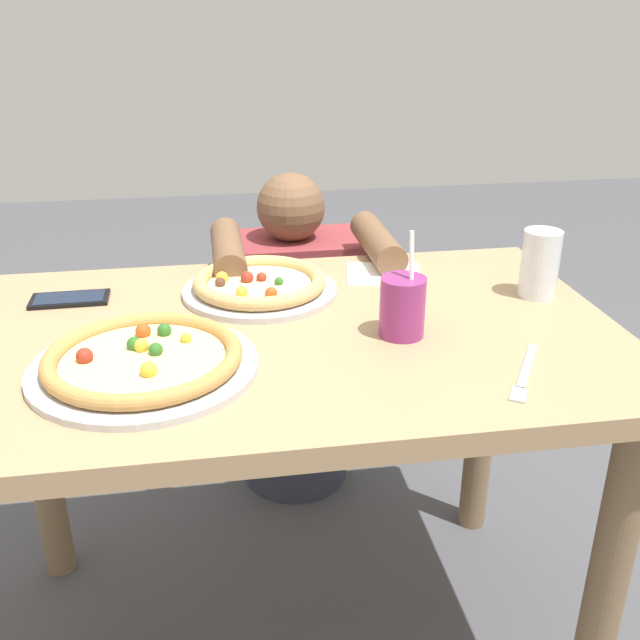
{
  "coord_description": "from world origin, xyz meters",
  "views": [
    {
      "loc": [
        -0.12,
        -1.18,
        1.3
      ],
      "look_at": [
        0.06,
        -0.03,
        0.78
      ],
      "focal_mm": 40.5,
      "sensor_mm": 36.0,
      "label": 1
    }
  ],
  "objects": [
    {
      "name": "fork",
      "position": [
        0.36,
        -0.23,
        0.75
      ],
      "size": [
        0.12,
        0.18,
        0.0
      ],
      "color": "silver",
      "rests_on": "dining_table"
    },
    {
      "name": "dining_table",
      "position": [
        0.0,
        0.0,
        0.63
      ],
      "size": [
        1.23,
        0.76,
        0.75
      ],
      "color": "tan",
      "rests_on": "ground"
    },
    {
      "name": "diner_seated",
      "position": [
        0.09,
        0.59,
        0.41
      ],
      "size": [
        0.41,
        0.52,
        0.9
      ],
      "color": "#333847",
      "rests_on": "ground"
    },
    {
      "name": "water_cup_clear",
      "position": [
        0.52,
        0.08,
        0.82
      ],
      "size": [
        0.08,
        0.08,
        0.14
      ],
      "color": "silver",
      "rests_on": "dining_table"
    },
    {
      "name": "cell_phone",
      "position": [
        -0.4,
        0.2,
        0.75
      ],
      "size": [
        0.15,
        0.08,
        0.01
      ],
      "color": "black",
      "rests_on": "dining_table"
    },
    {
      "name": "drink_cup_colored",
      "position": [
        0.21,
        -0.05,
        0.8
      ],
      "size": [
        0.08,
        0.08,
        0.19
      ],
      "color": "#8C2D72",
      "rests_on": "dining_table"
    },
    {
      "name": "pizza_near",
      "position": [
        -0.24,
        -0.12,
        0.77
      ],
      "size": [
        0.37,
        0.37,
        0.04
      ],
      "color": "#B7B7BC",
      "rests_on": "dining_table"
    },
    {
      "name": "paper_napkin",
      "position": [
        0.25,
        0.25,
        0.75
      ],
      "size": [
        0.18,
        0.17,
        0.0
      ],
      "primitive_type": "cube",
      "rotation": [
        0.0,
        0.0,
        -0.2
      ],
      "color": "white",
      "rests_on": "dining_table"
    },
    {
      "name": "ground_plane",
      "position": [
        0.0,
        0.0,
        0.0
      ],
      "size": [
        8.0,
        8.0,
        0.0
      ],
      "primitive_type": "plane",
      "color": "#4C4C51"
    },
    {
      "name": "pizza_far",
      "position": [
        -0.03,
        0.18,
        0.77
      ],
      "size": [
        0.31,
        0.31,
        0.04
      ],
      "color": "#B7B7BC",
      "rests_on": "dining_table"
    }
  ]
}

